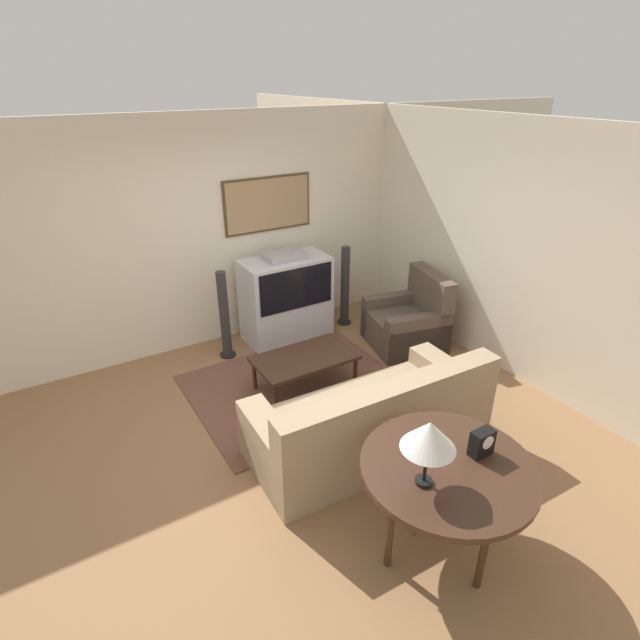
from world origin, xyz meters
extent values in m
plane|color=#8E6642|center=(0.00, 0.00, 0.00)|extent=(12.00, 12.00, 0.00)
cube|color=beige|center=(0.00, 2.13, 1.35)|extent=(12.00, 0.06, 2.70)
cube|color=#4C381E|center=(0.86, 2.08, 1.63)|extent=(1.13, 0.03, 0.65)
cube|color=#A37F56|center=(0.86, 2.07, 1.63)|extent=(1.08, 0.01, 0.60)
cube|color=beige|center=(2.63, 0.00, 1.35)|extent=(0.06, 12.00, 2.70)
cube|color=brown|center=(0.40, 0.60, 0.01)|extent=(2.16, 1.77, 0.01)
cube|color=silver|center=(0.86, 1.69, 0.24)|extent=(1.07, 0.56, 0.47)
cube|color=silver|center=(0.86, 1.69, 0.76)|extent=(1.07, 0.56, 0.58)
cube|color=black|center=(0.86, 1.40, 0.76)|extent=(0.96, 0.01, 0.51)
cube|color=#9E9EA3|center=(0.86, 1.69, 1.09)|extent=(0.48, 0.31, 0.09)
cube|color=#9E8466|center=(0.50, -0.54, 0.20)|extent=(2.14, 1.00, 0.40)
cube|color=#9E8466|center=(0.48, -0.90, 0.63)|extent=(2.11, 0.30, 0.45)
cube|color=#9E8466|center=(1.43, -0.58, 0.28)|extent=(0.27, 0.94, 0.56)
cube|color=#9E8466|center=(-0.44, -0.51, 0.28)|extent=(0.27, 0.94, 0.56)
cube|color=#715F49|center=(0.96, -0.78, 0.57)|extent=(0.36, 0.13, 0.34)
cube|color=#715F49|center=(0.01, -0.75, 0.57)|extent=(0.36, 0.13, 0.34)
cube|color=brown|center=(1.99, 0.73, 0.21)|extent=(0.98, 0.99, 0.41)
cube|color=brown|center=(2.30, 0.66, 0.66)|extent=(0.36, 0.85, 0.51)
cube|color=brown|center=(2.07, 1.05, 0.28)|extent=(0.83, 0.34, 0.55)
cube|color=brown|center=(1.92, 0.40, 0.28)|extent=(0.83, 0.34, 0.55)
cube|color=#3D2619|center=(0.47, 0.54, 0.37)|extent=(1.05, 0.60, 0.04)
cylinder|color=#3D2619|center=(0.00, 0.28, 0.18)|extent=(0.04, 0.04, 0.35)
cylinder|color=#3D2619|center=(0.94, 0.28, 0.18)|extent=(0.04, 0.04, 0.35)
cylinder|color=#3D2619|center=(0.00, 0.79, 0.18)|extent=(0.04, 0.04, 0.35)
cylinder|color=#3D2619|center=(0.94, 0.79, 0.18)|extent=(0.04, 0.04, 0.35)
cylinder|color=#3D2619|center=(0.29, -1.68, 0.72)|extent=(1.16, 1.16, 0.04)
cube|color=#3D2619|center=(0.29, -1.68, 0.66)|extent=(0.99, 0.47, 0.08)
cylinder|color=#3D2619|center=(-0.12, -1.63, 0.35)|extent=(0.05, 0.05, 0.70)
cylinder|color=#3D2619|center=(0.70, -1.63, 0.35)|extent=(0.05, 0.05, 0.70)
cylinder|color=#3D2619|center=(0.29, -2.06, 0.35)|extent=(0.05, 0.05, 0.70)
cylinder|color=black|center=(0.05, -1.71, 0.76)|extent=(0.11, 0.11, 0.02)
cylinder|color=black|center=(0.05, -1.71, 0.97)|extent=(0.02, 0.02, 0.41)
cone|color=silver|center=(0.05, -1.71, 1.12)|extent=(0.34, 0.34, 0.19)
cube|color=black|center=(0.55, -1.71, 0.84)|extent=(0.16, 0.09, 0.19)
cylinder|color=white|center=(0.55, -1.76, 0.87)|extent=(0.10, 0.01, 0.10)
cylinder|color=black|center=(0.02, 1.62, 0.01)|extent=(0.19, 0.19, 0.02)
cylinder|color=#2D2D2D|center=(0.02, 1.62, 0.54)|extent=(0.11, 0.11, 1.07)
cylinder|color=black|center=(1.70, 1.62, 0.01)|extent=(0.19, 0.19, 0.02)
cylinder|color=#2D2D2D|center=(1.70, 1.62, 0.54)|extent=(0.11, 0.11, 1.07)
camera|label=1|loc=(-1.73, -3.38, 3.06)|focal=28.00mm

